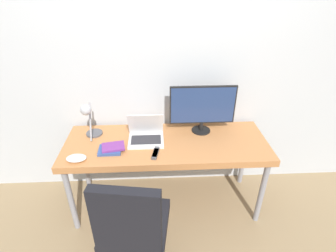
# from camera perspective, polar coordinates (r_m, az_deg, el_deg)

# --- Properties ---
(ground_plane) EXTENTS (12.00, 12.00, 0.00)m
(ground_plane) POSITION_cam_1_polar(r_m,az_deg,el_deg) (2.60, 0.03, -21.33)
(ground_plane) COLOR #937A56
(wall_back) EXTENTS (8.00, 0.05, 2.60)m
(wall_back) POSITION_cam_1_polar(r_m,az_deg,el_deg) (2.44, -0.85, 12.75)
(wall_back) COLOR silver
(wall_back) RESTS_ON ground_plane
(desk) EXTENTS (1.80, 0.65, 0.74)m
(desk) POSITION_cam_1_polar(r_m,az_deg,el_deg) (2.37, -0.37, -4.70)
(desk) COLOR #B77542
(desk) RESTS_ON ground_plane
(laptop) EXTENTS (0.31, 0.25, 0.25)m
(laptop) POSITION_cam_1_polar(r_m,az_deg,el_deg) (2.34, -4.82, -1.96)
(laptop) COLOR silver
(laptop) RESTS_ON desk
(monitor) EXTENTS (0.60, 0.18, 0.45)m
(monitor) POSITION_cam_1_polar(r_m,az_deg,el_deg) (2.39, 7.53, 4.14)
(monitor) COLOR black
(monitor) RESTS_ON desk
(desk_lamp) EXTENTS (0.15, 0.26, 0.37)m
(desk_lamp) POSITION_cam_1_polar(r_m,az_deg,el_deg) (2.34, -16.86, 1.69)
(desk_lamp) COLOR #4C4C51
(desk_lamp) RESTS_ON desk
(office_chair) EXTENTS (0.57, 0.57, 0.99)m
(office_chair) POSITION_cam_1_polar(r_m,az_deg,el_deg) (1.93, -7.66, -20.77)
(office_chair) COLOR black
(office_chair) RESTS_ON ground_plane
(book_stack) EXTENTS (0.23, 0.17, 0.04)m
(book_stack) POSITION_cam_1_polar(r_m,az_deg,el_deg) (2.26, -12.26, -4.83)
(book_stack) COLOR #334C8C
(book_stack) RESTS_ON desk
(tv_remote) EXTENTS (0.07, 0.15, 0.02)m
(tv_remote) POSITION_cam_1_polar(r_m,az_deg,el_deg) (2.18, -2.67, -5.77)
(tv_remote) COLOR #4C4C51
(tv_remote) RESTS_ON desk
(media_remote) EXTENTS (0.07, 0.14, 0.02)m
(media_remote) POSITION_cam_1_polar(r_m,az_deg,el_deg) (2.16, -2.80, -6.11)
(media_remote) COLOR #4C4C51
(media_remote) RESTS_ON desk
(game_controller) EXTENTS (0.16, 0.11, 0.04)m
(game_controller) POSITION_cam_1_polar(r_m,az_deg,el_deg) (2.23, -19.34, -6.61)
(game_controller) COLOR white
(game_controller) RESTS_ON desk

